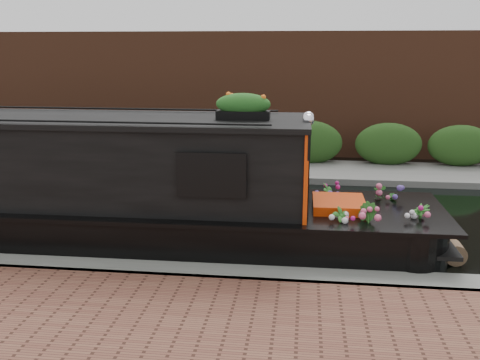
# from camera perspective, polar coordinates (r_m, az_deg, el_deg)

# --- Properties ---
(ground) EXTENTS (80.00, 80.00, 0.00)m
(ground) POSITION_cam_1_polar(r_m,az_deg,el_deg) (11.44, -3.26, -3.91)
(ground) COLOR black
(ground) RESTS_ON ground
(near_bank_coping) EXTENTS (40.00, 0.60, 0.50)m
(near_bank_coping) POSITION_cam_1_polar(r_m,az_deg,el_deg) (8.43, -7.31, -10.77)
(near_bank_coping) COLOR slate
(near_bank_coping) RESTS_ON ground
(far_bank_path) EXTENTS (40.00, 2.40, 0.34)m
(far_bank_path) POSITION_cam_1_polar(r_m,az_deg,el_deg) (15.44, -0.50, 0.87)
(far_bank_path) COLOR #63625F
(far_bank_path) RESTS_ON ground
(far_hedge) EXTENTS (40.00, 1.10, 2.80)m
(far_hedge) POSITION_cam_1_polar(r_m,az_deg,el_deg) (16.31, -0.08, 1.58)
(far_hedge) COLOR #224617
(far_hedge) RESTS_ON ground
(far_brick_wall) EXTENTS (40.00, 1.00, 8.00)m
(far_brick_wall) POSITION_cam_1_polar(r_m,az_deg,el_deg) (18.35, 0.73, 2.99)
(far_brick_wall) COLOR brown
(far_brick_wall) RESTS_ON ground
(narrowboat) EXTENTS (12.97, 2.38, 3.03)m
(narrowboat) POSITION_cam_1_polar(r_m,az_deg,el_deg) (10.15, -19.08, -1.70)
(narrowboat) COLOR black
(narrowboat) RESTS_ON ground
(rope_fender) EXTENTS (0.36, 0.39, 0.36)m
(rope_fender) POSITION_cam_1_polar(r_m,az_deg,el_deg) (9.70, 21.82, -7.17)
(rope_fender) COLOR brown
(rope_fender) RESTS_ON ground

